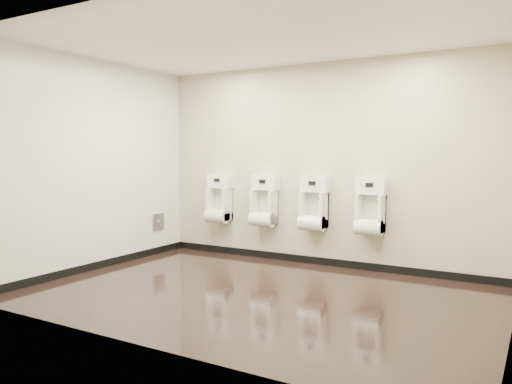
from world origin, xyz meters
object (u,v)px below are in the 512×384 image
access_panel (158,222)px  urinal_2 (313,207)px  urinal_3 (370,211)px  urinal_1 (264,204)px  urinal_0 (219,202)px

access_panel → urinal_2: urinal_2 is taller
access_panel → urinal_3: size_ratio=0.34×
urinal_1 → urinal_3: size_ratio=1.00×
urinal_3 → urinal_1: bearing=180.0°
access_panel → urinal_1: urinal_1 is taller
urinal_1 → urinal_2: (0.78, 0.00, 0.00)m
access_panel → urinal_0: bearing=25.9°
urinal_2 → urinal_3: bearing=0.0°
urinal_2 → urinal_3: (0.80, 0.00, 0.00)m
urinal_0 → urinal_1: 0.79m
urinal_2 → urinal_3: 0.80m
urinal_2 → urinal_3: same height
urinal_2 → urinal_3: size_ratio=1.00×
urinal_1 → access_panel: bearing=-165.8°
access_panel → urinal_0: urinal_0 is taller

